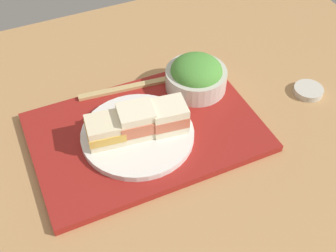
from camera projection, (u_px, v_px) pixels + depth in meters
The scene contains 9 objects.
ground_plane at pixel (134, 148), 85.23cm from camera, with size 140.00×100.00×3.00cm, color tan.
serving_tray at pixel (146, 132), 85.15cm from camera, with size 44.18×29.55×1.52cm, color maroon.
sandwich_plate at pixel (138, 135), 82.72cm from camera, with size 21.79×21.79×1.25cm, color silver.
sandwich_near at pixel (168, 116), 81.38cm from camera, with size 7.39×6.62×5.65cm.
sandwich_middle at pixel (137, 122), 80.10cm from camera, with size 7.76×6.90×6.01cm.
sandwich_far at pixel (105, 131), 79.41cm from camera, with size 7.53×6.87×4.75cm.
salad_bowl at pixel (196, 75), 90.96cm from camera, with size 13.04×13.04×7.43cm.
chopsticks_pair at pixel (127, 88), 92.62cm from camera, with size 20.96×3.68×0.70cm.
small_sauce_dish at pixel (308, 91), 93.77cm from camera, with size 6.35×6.35×1.39cm, color beige.
Camera 1 is at (16.96, 53.59, 63.05)cm, focal length 46.09 mm.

